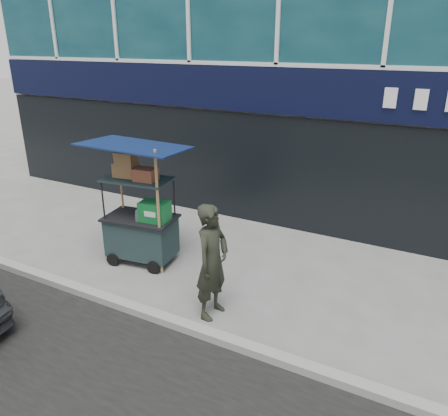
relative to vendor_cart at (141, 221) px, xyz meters
The scene contains 4 objects.
ground 2.01m from the vendor_cart, 40.13° to the right, with size 80.00×80.00×0.00m, color slate.
curb 2.11m from the vendor_cart, 44.56° to the right, with size 80.00×0.18×0.12m, color gray.
vendor_cart is the anchor object (origin of this frame).
vendor_man 2.14m from the vendor_cart, 23.59° to the right, with size 0.64×0.42×1.76m, color black.
Camera 1 is at (3.33, -4.49, 3.86)m, focal length 35.00 mm.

